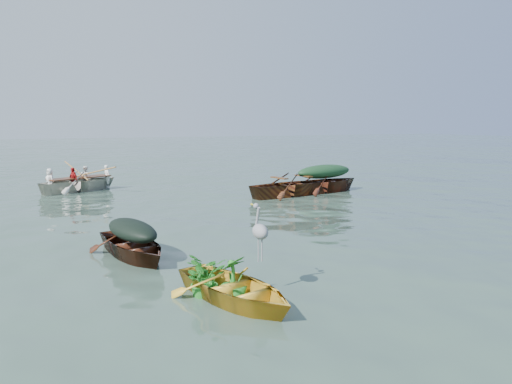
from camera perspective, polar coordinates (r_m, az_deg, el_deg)
ground at (r=12.77m, az=1.75°, el=-4.07°), size 140.00×140.00×0.00m
yellow_dinghy at (r=7.69m, az=-2.44°, el=-12.45°), size 2.10×3.21×0.79m
dark_covered_boat at (r=10.36m, az=-13.88°, el=-7.22°), size 1.93×3.53×0.81m
green_tarp_boat at (r=19.17m, az=7.77°, el=-0.02°), size 4.78×2.32×1.08m
open_wooden_boat at (r=18.13m, az=4.07°, el=-0.43°), size 4.89×2.39×1.11m
rowed_boat at (r=20.39m, az=-19.44°, el=0.08°), size 4.46×3.02×1.03m
dark_tarp_cover at (r=10.22m, az=-13.99°, el=-3.95°), size 1.06×1.94×0.40m
green_tarp_cover at (r=19.07m, az=7.81°, el=2.37°), size 2.63×1.28×0.52m
thwart_benches at (r=18.05m, az=4.09°, el=1.38°), size 2.47×1.34×0.04m
heron at (r=7.81m, az=0.48°, el=-5.56°), size 0.39×0.46×0.92m
dinghy_weeds at (r=7.92m, az=-4.80°, el=-6.60°), size 0.93×1.07×0.60m
rowers at (r=20.29m, az=-19.56°, el=2.58°), size 3.23×2.35×0.76m
oars at (r=20.32m, az=-19.52°, el=1.60°), size 1.65×2.61×0.06m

